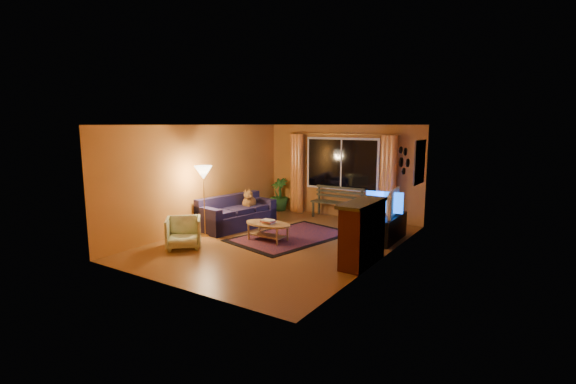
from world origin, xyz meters
The scene contains 22 objects.
floor centered at (0.00, 0.00, -0.01)m, with size 4.50×6.00×0.02m, color brown.
ceiling centered at (0.00, 0.00, 2.51)m, with size 4.50×6.00×0.02m, color white.
wall_back centered at (0.00, 3.01, 1.25)m, with size 4.50×0.02×2.50m, color #C67F35.
wall_left centered at (-2.26, 0.00, 1.25)m, with size 0.02×6.00×2.50m, color #C67F35.
wall_right centered at (2.26, 0.00, 1.25)m, with size 0.02×6.00×2.50m, color #C67F35.
window centered at (0.00, 2.94, 1.45)m, with size 2.00×0.02×1.30m, color black.
curtain_rod centered at (0.00, 2.90, 2.25)m, with size 0.03×0.03×3.20m, color #BF8C3F.
curtain_left centered at (-1.35, 2.88, 1.12)m, with size 0.36×0.36×2.24m, color #F6923E.
curtain_right centered at (1.35, 2.88, 1.12)m, with size 0.36×0.36×2.24m, color #F6923E.
bench centered at (0.02, 2.70, 0.21)m, with size 1.42×0.42×0.43m, color #333521.
potted_plant centered at (-1.89, 2.75, 0.47)m, with size 0.53×0.53×0.95m, color #235B1E.
sofa centered at (-1.59, 0.46, 0.39)m, with size 0.82×1.92×0.78m, color #1E1937.
dog centered at (-1.54, 0.89, 0.63)m, with size 0.32×0.44×0.48m, color brown, non-canonical shape.
armchair centered at (-1.43, -1.43, 0.35)m, with size 0.68×0.64×0.70m, color beige.
floor_lamp centered at (-1.74, -0.49, 0.80)m, with size 0.27×0.27×1.61m, color #BF8C3F.
rug centered at (-0.02, 0.45, 0.01)m, with size 1.68×2.66×0.02m, color maroon.
coffee_table centered at (-0.27, -0.09, 0.20)m, with size 1.10×1.10×0.40m, color #AE864E.
tv_console centered at (1.91, 1.37, 0.28)m, with size 0.44×1.32×0.55m, color black.
television centered at (1.91, 1.37, 0.84)m, with size 1.01×0.13×0.58m, color black.
fireplace centered at (2.05, -0.40, 0.55)m, with size 0.40×1.20×1.10m, color maroon.
mirror_cluster centered at (2.21, 1.30, 1.80)m, with size 0.06×0.60×0.56m, color black, non-canonical shape.
painting centered at (2.22, 2.45, 1.65)m, with size 0.04×0.76×0.96m, color #E75620.
Camera 1 is at (4.87, -7.24, 2.52)m, focal length 26.00 mm.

